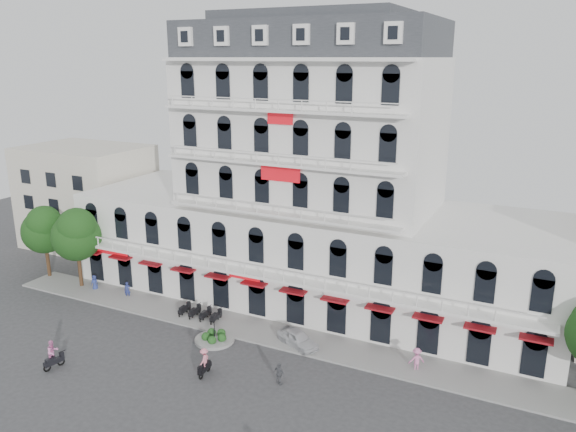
{
  "coord_description": "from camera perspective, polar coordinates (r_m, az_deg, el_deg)",
  "views": [
    {
      "loc": [
        20.21,
        -27.94,
        21.99
      ],
      "look_at": [
        1.62,
        10.0,
        10.03
      ],
      "focal_mm": 35.0,
      "sensor_mm": 36.0,
      "label": 1
    }
  ],
  "objects": [
    {
      "name": "rider_southwest",
      "position": [
        45.48,
        -22.77,
        -12.8
      ],
      "size": [
        0.83,
        1.69,
        2.25
      ],
      "rotation": [
        0.0,
        0.0,
        1.38
      ],
      "color": "black",
      "rests_on": "ground"
    },
    {
      "name": "pedestrian_mid",
      "position": [
        40.51,
        -0.89,
        -15.71
      ],
      "size": [
        1.04,
        0.7,
        1.64
      ],
      "primitive_type": "imported",
      "rotation": [
        0.0,
        0.0,
        2.79
      ],
      "color": "#55575D",
      "rests_on": "ground"
    },
    {
      "name": "main_building",
      "position": [
        51.61,
        2.3,
        2.31
      ],
      "size": [
        45.0,
        15.0,
        25.8
      ],
      "color": "silver",
      "rests_on": "ground"
    },
    {
      "name": "tree_west_outer",
      "position": [
        62.01,
        -23.54,
        -1.12
      ],
      "size": [
        4.5,
        4.48,
        7.76
      ],
      "color": "#382314",
      "rests_on": "ground"
    },
    {
      "name": "traffic_island",
      "position": [
        46.51,
        -7.46,
        -12.2
      ],
      "size": [
        3.2,
        3.2,
        1.6
      ],
      "color": "gray",
      "rests_on": "ground"
    },
    {
      "name": "sidewalk",
      "position": [
        47.47,
        -2.33,
        -11.7
      ],
      "size": [
        53.0,
        4.0,
        0.16
      ],
      "primitive_type": "cube",
      "color": "gray",
      "rests_on": "ground"
    },
    {
      "name": "flank_building_west",
      "position": [
        71.24,
        -19.69,
        1.89
      ],
      "size": [
        14.0,
        10.0,
        12.0
      ],
      "primitive_type": "cube",
      "color": "beige",
      "rests_on": "ground"
    },
    {
      "name": "parked_car",
      "position": [
        45.25,
        0.99,
        -12.34
      ],
      "size": [
        4.15,
        3.01,
        1.31
      ],
      "primitive_type": "imported",
      "rotation": [
        0.0,
        0.0,
        1.14
      ],
      "color": "silver",
      "rests_on": "ground"
    },
    {
      "name": "parked_scooter_row",
      "position": [
        50.39,
        -8.91,
        -10.28
      ],
      "size": [
        4.4,
        1.8,
        1.1
      ],
      "primitive_type": null,
      "color": "black",
      "rests_on": "ground"
    },
    {
      "name": "pedestrian_right",
      "position": [
        42.98,
        12.93,
        -14.03
      ],
      "size": [
        1.34,
        1.2,
        1.8
      ],
      "primitive_type": "imported",
      "rotation": [
        0.0,
        0.0,
        3.72
      ],
      "color": "pink",
      "rests_on": "ground"
    },
    {
      "name": "tree_west_inner",
      "position": [
        57.97,
        -20.71,
        -1.59
      ],
      "size": [
        4.76,
        4.76,
        8.25
      ],
      "color": "#382314",
      "rests_on": "ground"
    },
    {
      "name": "rider_center",
      "position": [
        41.78,
        -8.5,
        -14.38
      ],
      "size": [
        0.72,
        1.7,
        2.12
      ],
      "rotation": [
        0.0,
        0.0,
        4.82
      ],
      "color": "black",
      "rests_on": "ground"
    },
    {
      "name": "ground",
      "position": [
        40.9,
        -8.6,
        -16.92
      ],
      "size": [
        120.0,
        120.0,
        0.0
      ],
      "primitive_type": "plane",
      "color": "#38383A",
      "rests_on": "ground"
    },
    {
      "name": "pedestrian_far",
      "position": [
        55.65,
        -16.0,
        -7.24
      ],
      "size": [
        0.69,
        0.62,
        1.58
      ],
      "primitive_type": "imported",
      "rotation": [
        0.0,
        0.0,
        0.53
      ],
      "color": "navy",
      "rests_on": "ground"
    },
    {
      "name": "pedestrian_left",
      "position": [
        58.37,
        -19.06,
        -6.43
      ],
      "size": [
        0.85,
        0.65,
        1.55
      ],
      "primitive_type": "imported",
      "rotation": [
        0.0,
        0.0,
        0.23
      ],
      "color": "navy",
      "rests_on": "ground"
    }
  ]
}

